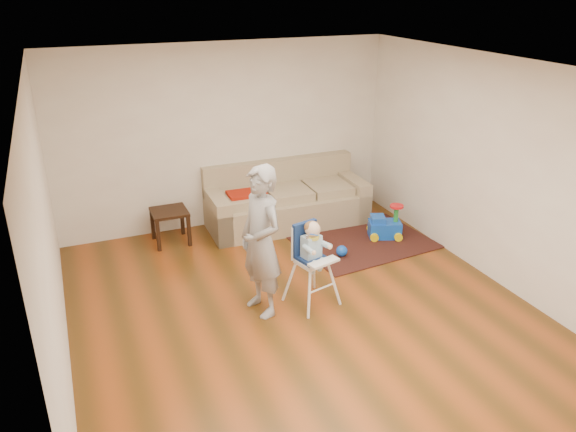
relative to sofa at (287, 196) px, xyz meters
name	(u,v)px	position (x,y,z in m)	size (l,w,h in m)	color
ground	(301,309)	(-0.77, -2.30, -0.46)	(5.50, 5.50, 0.00)	#4F310F
room_envelope	(284,138)	(-0.77, -1.77, 1.41)	(5.04, 5.52, 2.72)	silver
sofa	(287,196)	(0.00, 0.00, 0.00)	(2.43, 1.05, 0.93)	gray
side_table	(170,226)	(-1.77, 0.03, -0.22)	(0.49, 0.49, 0.49)	black
area_rug	(363,242)	(0.76, -1.04, -0.46)	(1.83, 1.37, 0.01)	black
ride_on_toy	(385,221)	(1.12, -1.01, -0.20)	(0.45, 0.32, 0.50)	blue
toy_ball	(342,251)	(0.26, -1.33, -0.37)	(0.15, 0.15, 0.15)	blue
high_chair	(312,264)	(-0.61, -2.21, 0.03)	(0.58, 0.58, 1.03)	white
adult	(261,242)	(-1.19, -2.15, 0.40)	(0.63, 0.41, 1.72)	gray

